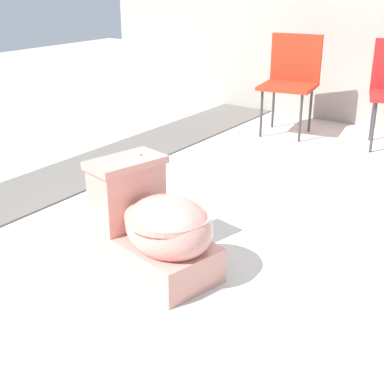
% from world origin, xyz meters
% --- Properties ---
extents(ground_plane, '(14.00, 14.00, 0.00)m').
position_xyz_m(ground_plane, '(0.00, 0.00, 0.00)').
color(ground_plane, beige).
extents(gravel_strip, '(0.56, 8.00, 0.01)m').
position_xyz_m(gravel_strip, '(-1.29, 0.50, 0.01)').
color(gravel_strip, '#605B56').
rests_on(gravel_strip, ground).
extents(toilet, '(0.70, 0.50, 0.52)m').
position_xyz_m(toilet, '(-0.01, -0.15, 0.22)').
color(toilet, tan).
rests_on(toilet, ground).
extents(folding_chair_left, '(0.51, 0.51, 0.83)m').
position_xyz_m(folding_chair_left, '(-0.55, 2.42, 0.51)').
color(folding_chair_left, red).
rests_on(folding_chair_left, ground).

